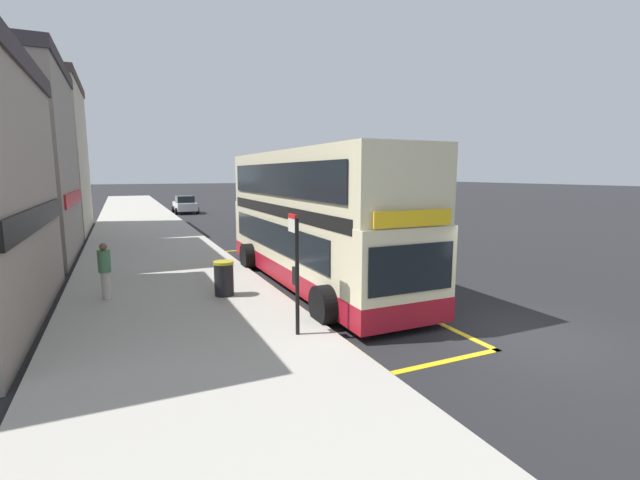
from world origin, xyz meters
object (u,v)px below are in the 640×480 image
at_px(bus_stop_sign, 296,264).
at_px(pedestrian_waiting_near_sign, 105,269).
at_px(litter_bin, 224,278).
at_px(double_decker_bus, 313,223).
at_px(parked_car_silver_distant, 185,205).

xyz_separation_m(bus_stop_sign, pedestrian_waiting_near_sign, (-3.95, 4.79, -0.70)).
xyz_separation_m(bus_stop_sign, litter_bin, (-0.80, 3.76, -1.06)).
relative_size(double_decker_bus, litter_bin, 10.87).
distance_m(parked_car_silver_distant, litter_bin, 30.14).
height_order(double_decker_bus, pedestrian_waiting_near_sign, double_decker_bus).
xyz_separation_m(parked_car_silver_distant, litter_bin, (-2.83, -30.01, -0.15)).
bearing_deg(double_decker_bus, litter_bin, -166.38).
bearing_deg(bus_stop_sign, pedestrian_waiting_near_sign, 129.51).
bearing_deg(pedestrian_waiting_near_sign, bus_stop_sign, -50.49).
relative_size(bus_stop_sign, parked_car_silver_distant, 0.64).
height_order(bus_stop_sign, litter_bin, bus_stop_sign).
relative_size(bus_stop_sign, pedestrian_waiting_near_sign, 1.65).
relative_size(parked_car_silver_distant, litter_bin, 4.13).
distance_m(double_decker_bus, bus_stop_sign, 5.12).
bearing_deg(parked_car_silver_distant, double_decker_bus, -89.32).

